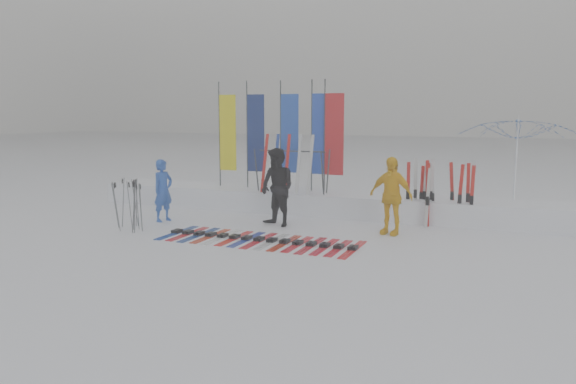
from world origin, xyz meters
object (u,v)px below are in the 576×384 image
at_px(person_blue, 163,190).
at_px(person_yellow, 391,196).
at_px(person_black, 277,187).
at_px(ski_rack, 292,165).
at_px(ski_row, 259,239).
at_px(tent_canopy, 516,169).

height_order(person_blue, person_yellow, person_yellow).
xyz_separation_m(person_black, ski_rack, (-0.36, 1.86, 0.39)).
bearing_deg(person_black, ski_row, -56.60).
bearing_deg(person_black, person_blue, -145.80).
relative_size(person_black, ski_row, 0.44).
bearing_deg(person_yellow, person_blue, -159.33).
distance_m(person_blue, ski_row, 3.62).
relative_size(person_blue, ski_row, 0.36).
relative_size(person_black, tent_canopy, 0.63).
bearing_deg(person_black, tent_canopy, 50.82).
bearing_deg(person_blue, person_yellow, -68.41).
distance_m(ski_row, ski_rack, 3.88).
xyz_separation_m(person_yellow, ski_row, (-2.57, -1.84, -0.89)).
distance_m(person_blue, person_yellow, 5.95).
distance_m(person_yellow, tent_canopy, 3.86).
relative_size(tent_canopy, ski_rack, 1.54).
bearing_deg(person_black, person_yellow, 26.19).
relative_size(ski_row, ski_rack, 2.22).
height_order(tent_canopy, ski_row, tent_canopy).
distance_m(person_yellow, ski_row, 3.28).
height_order(person_yellow, ski_row, person_yellow).
bearing_deg(tent_canopy, person_black, -152.86).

